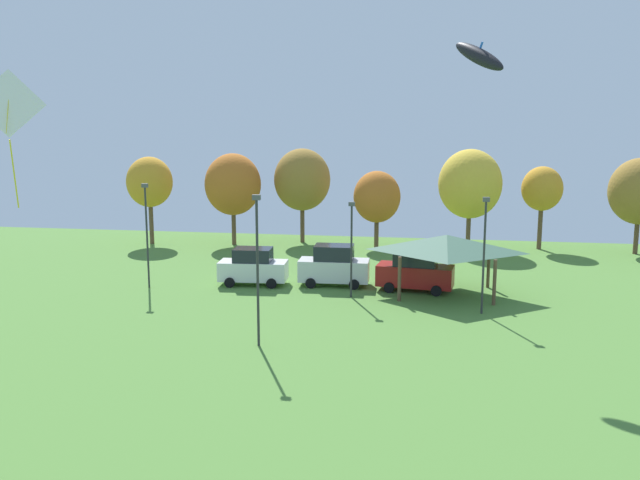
{
  "coord_description": "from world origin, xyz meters",
  "views": [
    {
      "loc": [
        3.26,
        0.35,
        10.21
      ],
      "look_at": [
        0.83,
        15.26,
        7.55
      ],
      "focal_mm": 38.0,
      "sensor_mm": 36.0,
      "label": 1
    }
  ],
  "objects_px": {
    "treeline_tree_0": "(150,182)",
    "light_post_3": "(484,249)",
    "treeline_tree_4": "(470,184)",
    "treeline_tree_5": "(542,189)",
    "kite_flying_5": "(479,56)",
    "light_post_0": "(351,243)",
    "light_post_2": "(147,230)",
    "parked_car_third_from_left": "(415,271)",
    "parked_car_second_from_left": "(334,266)",
    "treeline_tree_1": "(233,184)",
    "parked_car_leftmost": "(253,267)",
    "light_post_1": "(257,263)",
    "kite_flying_3": "(9,108)",
    "treeline_tree_3": "(377,197)",
    "treeline_tree_2": "(302,180)",
    "park_pavilion": "(447,243)",
    "treeline_tree_6": "(640,191)"
  },
  "relations": [
    {
      "from": "treeline_tree_5",
      "to": "treeline_tree_2",
      "type": "bearing_deg",
      "value": 179.92
    },
    {
      "from": "light_post_2",
      "to": "treeline_tree_0",
      "type": "height_order",
      "value": "treeline_tree_0"
    },
    {
      "from": "parked_car_leftmost",
      "to": "treeline_tree_6",
      "type": "height_order",
      "value": "treeline_tree_6"
    },
    {
      "from": "parked_car_third_from_left",
      "to": "light_post_2",
      "type": "height_order",
      "value": "light_post_2"
    },
    {
      "from": "kite_flying_3",
      "to": "treeline_tree_3",
      "type": "relative_size",
      "value": 0.78
    },
    {
      "from": "treeline_tree_4",
      "to": "treeline_tree_5",
      "type": "xyz_separation_m",
      "value": [
        5.68,
        0.75,
        -0.39
      ]
    },
    {
      "from": "treeline_tree_5",
      "to": "parked_car_leftmost",
      "type": "bearing_deg",
      "value": -141.88
    },
    {
      "from": "light_post_3",
      "to": "treeline_tree_2",
      "type": "xyz_separation_m",
      "value": [
        -13.58,
        19.89,
        1.79
      ]
    },
    {
      "from": "light_post_0",
      "to": "kite_flying_5",
      "type": "bearing_deg",
      "value": -35.16
    },
    {
      "from": "light_post_2",
      "to": "light_post_3",
      "type": "xyz_separation_m",
      "value": [
        20.02,
        -2.6,
        -0.09
      ]
    },
    {
      "from": "parked_car_second_from_left",
      "to": "treeline_tree_0",
      "type": "height_order",
      "value": "treeline_tree_0"
    },
    {
      "from": "light_post_0",
      "to": "light_post_3",
      "type": "relative_size",
      "value": 0.89
    },
    {
      "from": "light_post_0",
      "to": "treeline_tree_4",
      "type": "relative_size",
      "value": 0.7
    },
    {
      "from": "light_post_2",
      "to": "light_post_3",
      "type": "bearing_deg",
      "value": -7.41
    },
    {
      "from": "kite_flying_5",
      "to": "light_post_0",
      "type": "distance_m",
      "value": 12.83
    },
    {
      "from": "light_post_2",
      "to": "treeline_tree_5",
      "type": "bearing_deg",
      "value": 33.65
    },
    {
      "from": "kite_flying_3",
      "to": "light_post_0",
      "type": "xyz_separation_m",
      "value": [
        10.29,
        16.26,
        -7.46
      ]
    },
    {
      "from": "kite_flying_5",
      "to": "parked_car_second_from_left",
      "type": "xyz_separation_m",
      "value": [
        -7.93,
        7.29,
        -11.99
      ]
    },
    {
      "from": "kite_flying_3",
      "to": "light_post_1",
      "type": "relative_size",
      "value": 0.7
    },
    {
      "from": "parked_car_leftmost",
      "to": "parked_car_third_from_left",
      "type": "bearing_deg",
      "value": -3.22
    },
    {
      "from": "treeline_tree_4",
      "to": "treeline_tree_6",
      "type": "bearing_deg",
      "value": -0.46
    },
    {
      "from": "parked_car_leftmost",
      "to": "light_post_3",
      "type": "bearing_deg",
      "value": -21.21
    },
    {
      "from": "parked_car_second_from_left",
      "to": "light_post_2",
      "type": "bearing_deg",
      "value": -169.86
    },
    {
      "from": "kite_flying_5",
      "to": "parked_car_leftmost",
      "type": "bearing_deg",
      "value": 152.78
    },
    {
      "from": "light_post_1",
      "to": "treeline_tree_1",
      "type": "xyz_separation_m",
      "value": [
        -8.53,
        25.01,
        1.13
      ]
    },
    {
      "from": "kite_flying_3",
      "to": "light_post_0",
      "type": "bearing_deg",
      "value": 57.68
    },
    {
      "from": "kite_flying_5",
      "to": "treeline_tree_5",
      "type": "xyz_separation_m",
      "value": [
        6.72,
        22.16,
        -8.38
      ]
    },
    {
      "from": "treeline_tree_3",
      "to": "light_post_3",
      "type": "bearing_deg",
      "value": -68.7
    },
    {
      "from": "park_pavilion",
      "to": "treeline_tree_2",
      "type": "relative_size",
      "value": 0.86
    },
    {
      "from": "parked_car_second_from_left",
      "to": "kite_flying_5",
      "type": "bearing_deg",
      "value": -44.38
    },
    {
      "from": "kite_flying_5",
      "to": "treeline_tree_4",
      "type": "height_order",
      "value": "kite_flying_5"
    },
    {
      "from": "parked_car_second_from_left",
      "to": "park_pavilion",
      "type": "bearing_deg",
      "value": -10.61
    },
    {
      "from": "parked_car_second_from_left",
      "to": "treeline_tree_1",
      "type": "relative_size",
      "value": 0.58
    },
    {
      "from": "parked_car_leftmost",
      "to": "treeline_tree_5",
      "type": "distance_m",
      "value": 25.34
    },
    {
      "from": "parked_car_leftmost",
      "to": "treeline_tree_6",
      "type": "xyz_separation_m",
      "value": [
        26.83,
        14.62,
        3.73
      ]
    },
    {
      "from": "light_post_2",
      "to": "parked_car_third_from_left",
      "type": "bearing_deg",
      "value": 6.45
    },
    {
      "from": "light_post_0",
      "to": "treeline_tree_3",
      "type": "relative_size",
      "value": 0.9
    },
    {
      "from": "kite_flying_5",
      "to": "treeline_tree_3",
      "type": "distance_m",
      "value": 23.39
    },
    {
      "from": "treeline_tree_2",
      "to": "treeline_tree_3",
      "type": "height_order",
      "value": "treeline_tree_2"
    },
    {
      "from": "treeline_tree_5",
      "to": "light_post_3",
      "type": "bearing_deg",
      "value": -106.57
    },
    {
      "from": "parked_car_second_from_left",
      "to": "light_post_0",
      "type": "xyz_separation_m",
      "value": [
        1.4,
        -2.69,
        1.95
      ]
    },
    {
      "from": "treeline_tree_0",
      "to": "parked_car_second_from_left",
      "type": "bearing_deg",
      "value": -35.21
    },
    {
      "from": "park_pavilion",
      "to": "treeline_tree_3",
      "type": "xyz_separation_m",
      "value": [
        -5.28,
        14.38,
        1.09
      ]
    },
    {
      "from": "parked_car_third_from_left",
      "to": "light_post_2",
      "type": "distance_m",
      "value": 16.63
    },
    {
      "from": "treeline_tree_4",
      "to": "treeline_tree_3",
      "type": "bearing_deg",
      "value": -173.74
    },
    {
      "from": "treeline_tree_0",
      "to": "treeline_tree_2",
      "type": "distance_m",
      "value": 12.73
    },
    {
      "from": "treeline_tree_2",
      "to": "park_pavilion",
      "type": "bearing_deg",
      "value": -53.71
    },
    {
      "from": "parked_car_leftmost",
      "to": "light_post_1",
      "type": "bearing_deg",
      "value": -77.59
    },
    {
      "from": "treeline_tree_0",
      "to": "light_post_3",
      "type": "bearing_deg",
      "value": -33.44
    },
    {
      "from": "kite_flying_3",
      "to": "kite_flying_5",
      "type": "xyz_separation_m",
      "value": [
        16.82,
        11.66,
        2.57
      ]
    }
  ]
}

